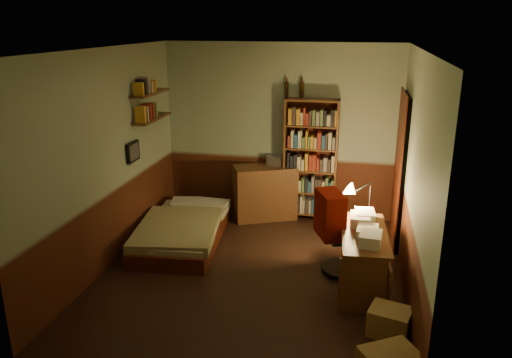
% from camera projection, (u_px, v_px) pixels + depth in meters
% --- Properties ---
extents(floor, '(3.50, 4.00, 0.02)m').
position_uv_depth(floor, '(252.00, 273.00, 5.99)').
color(floor, black).
rests_on(floor, ground).
extents(ceiling, '(3.50, 4.00, 0.02)m').
position_uv_depth(ceiling, '(251.00, 48.00, 5.20)').
color(ceiling, silver).
rests_on(ceiling, wall_back).
extents(wall_back, '(3.50, 0.02, 2.60)m').
position_uv_depth(wall_back, '(280.00, 131.00, 7.47)').
color(wall_back, '#96A989').
rests_on(wall_back, ground).
extents(wall_left, '(0.02, 4.00, 2.60)m').
position_uv_depth(wall_left, '(107.00, 160.00, 5.94)').
color(wall_left, '#96A989').
rests_on(wall_left, ground).
extents(wall_right, '(0.02, 4.00, 2.60)m').
position_uv_depth(wall_right, '(414.00, 178.00, 5.24)').
color(wall_right, '#96A989').
rests_on(wall_right, ground).
extents(wall_front, '(3.50, 0.02, 2.60)m').
position_uv_depth(wall_front, '(193.00, 243.00, 3.72)').
color(wall_front, '#96A989').
rests_on(wall_front, ground).
extents(doorway, '(0.06, 0.90, 2.00)m').
position_uv_depth(doorway, '(400.00, 171.00, 6.56)').
color(doorway, black).
rests_on(doorway, ground).
extents(door_trim, '(0.02, 0.98, 2.08)m').
position_uv_depth(door_trim, '(398.00, 171.00, 6.56)').
color(door_trim, '#44170B').
rests_on(door_trim, ground).
extents(bed, '(1.14, 1.90, 0.54)m').
position_uv_depth(bed, '(182.00, 223.00, 6.75)').
color(bed, '#657347').
rests_on(bed, ground).
extents(dresser, '(1.02, 0.79, 0.81)m').
position_uv_depth(dresser, '(265.00, 192.00, 7.55)').
color(dresser, '#58331A').
rests_on(dresser, ground).
extents(mini_stereo, '(0.30, 0.26, 0.13)m').
position_uv_depth(mini_stereo, '(277.00, 160.00, 7.49)').
color(mini_stereo, '#B2B2B7').
rests_on(mini_stereo, dresser).
extents(bookshelf, '(0.78, 0.24, 1.83)m').
position_uv_depth(bookshelf, '(310.00, 161.00, 7.34)').
color(bookshelf, '#58331A').
rests_on(bookshelf, ground).
extents(bottle_left, '(0.07, 0.07, 0.22)m').
position_uv_depth(bottle_left, '(287.00, 89.00, 7.21)').
color(bottle_left, black).
rests_on(bottle_left, bookshelf).
extents(bottle_right, '(0.07, 0.07, 0.23)m').
position_uv_depth(bottle_right, '(302.00, 89.00, 7.16)').
color(bottle_right, black).
rests_on(bottle_right, bookshelf).
extents(desk, '(0.58, 1.24, 0.65)m').
position_uv_depth(desk, '(363.00, 259.00, 5.61)').
color(desk, '#58331A').
rests_on(desk, ground).
extents(paper_stack, '(0.23, 0.31, 0.12)m').
position_uv_depth(paper_stack, '(360.00, 220.00, 5.70)').
color(paper_stack, silver).
rests_on(paper_stack, desk).
extents(desk_lamp, '(0.20, 0.20, 0.52)m').
position_uv_depth(desk_lamp, '(370.00, 193.00, 5.99)').
color(desk_lamp, black).
rests_on(desk_lamp, desk).
extents(office_chair, '(0.65, 0.62, 1.03)m').
position_uv_depth(office_chair, '(345.00, 232.00, 5.86)').
color(office_chair, '#295534').
rests_on(office_chair, ground).
extents(red_jacket, '(0.26, 0.46, 0.54)m').
position_uv_depth(red_jacket, '(325.00, 172.00, 5.46)').
color(red_jacket, maroon).
rests_on(red_jacket, office_chair).
extents(wall_shelf_lower, '(0.20, 0.90, 0.03)m').
position_uv_depth(wall_shelf_lower, '(152.00, 119.00, 6.85)').
color(wall_shelf_lower, '#58331A').
rests_on(wall_shelf_lower, wall_left).
extents(wall_shelf_upper, '(0.20, 0.90, 0.03)m').
position_uv_depth(wall_shelf_upper, '(151.00, 93.00, 6.75)').
color(wall_shelf_upper, '#58331A').
rests_on(wall_shelf_upper, wall_left).
extents(framed_picture, '(0.04, 0.32, 0.26)m').
position_uv_depth(framed_picture, '(133.00, 152.00, 6.51)').
color(framed_picture, black).
rests_on(framed_picture, wall_left).
extents(cardboard_box_b, '(0.45, 0.40, 0.27)m').
position_uv_depth(cardboard_box_b, '(390.00, 322.00, 4.78)').
color(cardboard_box_b, '#9C8149').
rests_on(cardboard_box_b, ground).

